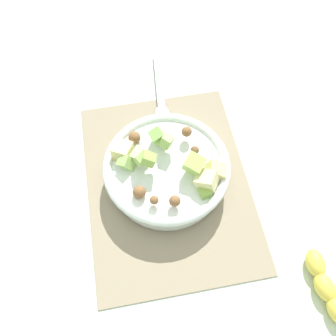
{
  "coord_description": "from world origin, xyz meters",
  "views": [
    {
      "loc": [
        -0.34,
        0.06,
        0.72
      ],
      "look_at": [
        0.01,
        -0.0,
        0.05
      ],
      "focal_mm": 38.56,
      "sensor_mm": 36.0,
      "label": 1
    }
  ],
  "objects": [
    {
      "name": "ground_plane",
      "position": [
        0.0,
        0.0,
        0.0
      ],
      "size": [
        2.4,
        2.4,
        0.0
      ],
      "primitive_type": "plane",
      "color": "silver"
    },
    {
      "name": "serving_spoon",
      "position": [
        0.23,
        -0.02,
        0.01
      ],
      "size": [
        0.23,
        0.05,
        0.01
      ],
      "color": "#B7B7BC",
      "rests_on": "placemat"
    },
    {
      "name": "placemat",
      "position": [
        0.0,
        0.0,
        0.0
      ],
      "size": [
        0.47,
        0.35,
        0.01
      ],
      "primitive_type": "cube",
      "color": "gray",
      "rests_on": "ground_plane"
    },
    {
      "name": "banana_whole",
      "position": [
        -0.27,
        -0.25,
        0.02
      ],
      "size": [
        0.15,
        0.05,
        0.04
      ],
      "color": "yellow",
      "rests_on": "ground_plane"
    },
    {
      "name": "salad_bowl",
      "position": [
        0.01,
        -0.0,
        0.04
      ],
      "size": [
        0.27,
        0.27,
        0.11
      ],
      "color": "white",
      "rests_on": "placemat"
    }
  ]
}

